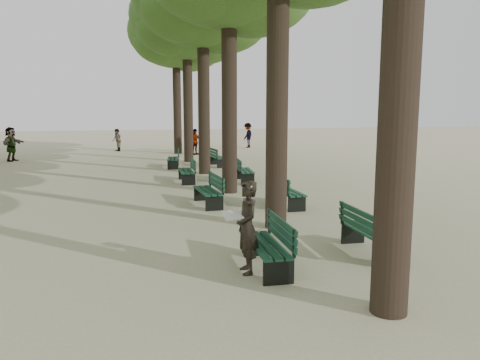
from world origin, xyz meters
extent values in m
plane|color=#B7B18A|center=(0.00, 0.00, 0.00)|extent=(120.00, 120.00, 0.00)
cylinder|color=#33261C|center=(1.50, -2.00, 3.75)|extent=(0.52, 0.52, 7.50)
cylinder|color=#33261C|center=(1.50, 3.00, 3.75)|extent=(0.52, 0.52, 7.50)
cylinder|color=#33261C|center=(1.50, 8.00, 3.75)|extent=(0.52, 0.52, 7.50)
cylinder|color=#33261C|center=(1.50, 13.00, 3.75)|extent=(0.52, 0.52, 7.50)
cylinder|color=#33261C|center=(1.50, 18.00, 3.75)|extent=(0.52, 0.52, 7.50)
ellipsoid|color=#30591E|center=(1.50, 18.00, 7.70)|extent=(6.00, 6.00, 4.50)
cylinder|color=#33261C|center=(1.50, 23.00, 3.75)|extent=(0.52, 0.52, 7.50)
ellipsoid|color=#30591E|center=(1.50, 23.00, 7.70)|extent=(6.00, 6.00, 4.50)
cube|color=black|center=(0.35, 0.16, 0.23)|extent=(0.61, 1.82, 0.45)
cube|color=#0D3122|center=(0.35, 0.16, 0.45)|extent=(0.63, 1.82, 0.04)
cube|color=#0D3122|center=(0.63, 0.15, 0.72)|extent=(0.13, 1.80, 0.40)
cube|color=black|center=(0.35, 5.99, 0.23)|extent=(0.62, 1.83, 0.45)
cube|color=#0D3122|center=(0.35, 5.99, 0.45)|extent=(0.64, 1.83, 0.04)
cube|color=#0D3122|center=(0.63, 6.01, 0.72)|extent=(0.14, 1.80, 0.40)
cube|color=black|center=(0.35, 10.66, 0.23)|extent=(0.60, 1.82, 0.45)
cube|color=#0D3122|center=(0.35, 10.66, 0.45)|extent=(0.62, 1.82, 0.04)
cube|color=#0D3122|center=(0.63, 10.65, 0.72)|extent=(0.12, 1.80, 0.40)
cube|color=black|center=(0.35, 15.49, 0.23)|extent=(0.75, 1.85, 0.45)
cube|color=#0D3122|center=(0.35, 15.49, 0.45)|extent=(0.77, 1.85, 0.04)
cube|color=#0D3122|center=(0.63, 15.46, 0.72)|extent=(0.27, 1.79, 0.40)
cube|color=black|center=(2.65, 0.50, 0.23)|extent=(0.59, 1.82, 0.45)
cube|color=#0D3122|center=(2.65, 0.50, 0.45)|extent=(0.61, 1.82, 0.04)
cube|color=#0D3122|center=(2.37, 0.51, 0.72)|extent=(0.11, 1.80, 0.40)
cube|color=black|center=(2.65, 5.29, 0.23)|extent=(0.52, 1.80, 0.45)
cube|color=#0D3122|center=(2.65, 5.29, 0.45)|extent=(0.54, 1.80, 0.04)
cube|color=#0D3122|center=(2.37, 5.29, 0.72)|extent=(0.04, 1.80, 0.40)
cube|color=black|center=(2.65, 10.20, 0.23)|extent=(0.73, 1.85, 0.45)
cube|color=#0D3122|center=(2.65, 10.20, 0.45)|extent=(0.75, 1.85, 0.04)
cube|color=#0D3122|center=(2.37, 10.24, 0.72)|extent=(0.26, 1.79, 0.40)
cube|color=black|center=(2.65, 15.53, 0.23)|extent=(0.64, 1.83, 0.45)
cube|color=#0D3122|center=(2.65, 15.53, 0.45)|extent=(0.66, 1.83, 0.04)
cube|color=#0D3122|center=(2.37, 15.51, 0.72)|extent=(0.16, 1.80, 0.40)
imported|color=black|center=(-0.01, 0.07, 0.82)|extent=(0.33, 0.66, 1.64)
cube|color=white|center=(-0.26, 0.07, 1.05)|extent=(0.37, 0.29, 0.12)
imported|color=#262628|center=(-8.00, 20.63, 0.95)|extent=(1.00, 1.78, 1.90)
imported|color=#262628|center=(2.43, 21.84, 0.82)|extent=(0.99, 0.79, 1.65)
imported|color=#262628|center=(1.69, 24.71, 0.87)|extent=(0.46, 0.89, 1.74)
imported|color=#262628|center=(-2.36, 25.65, 0.77)|extent=(0.53, 0.81, 1.55)
imported|color=#262628|center=(7.16, 26.44, 0.93)|extent=(1.02, 1.18, 1.85)
camera|label=1|loc=(-2.08, -7.56, 2.85)|focal=35.00mm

